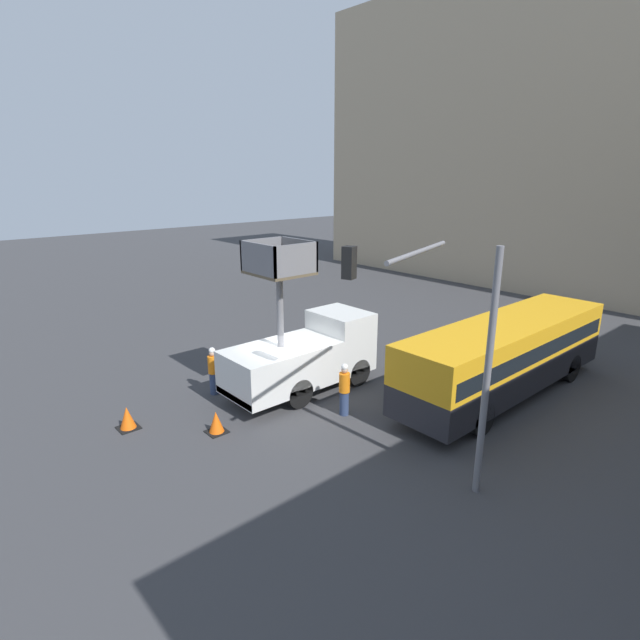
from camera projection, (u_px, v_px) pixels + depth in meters
name	position (u px, v px, depth m)	size (l,w,h in m)	color
ground_plane	(291.00, 399.00, 18.71)	(120.00, 120.00, 0.00)	#38383A
building_backdrop_far	(615.00, 133.00, 33.09)	(44.00, 10.00, 21.37)	tan
utility_truck	(305.00, 353.00, 19.11)	(2.35, 6.03, 5.91)	silver
city_bus	(506.00, 352.00, 18.59)	(2.56, 10.74, 2.92)	#232328
traffic_light_pole	(436.00, 324.00, 12.76)	(4.04, 3.79, 6.55)	slate
road_worker_near_truck	(213.00, 371.00, 18.91)	(0.38, 0.38, 1.88)	navy
road_worker_directing	(344.00, 389.00, 17.26)	(0.38, 0.38, 1.91)	navy
traffic_cone_near_truck	(216.00, 423.00, 16.24)	(0.64, 0.64, 0.73)	black
traffic_cone_mid_road	(127.00, 418.00, 16.48)	(0.67, 0.67, 0.77)	black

